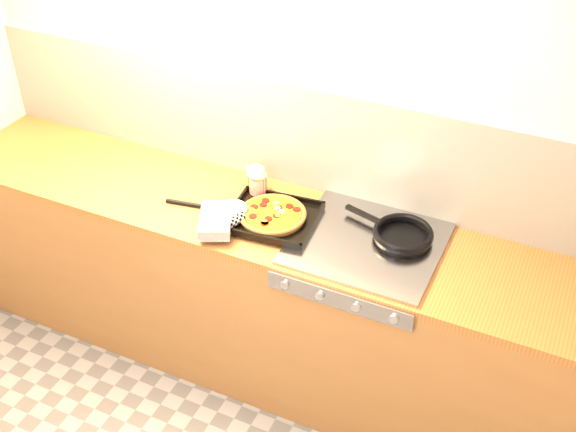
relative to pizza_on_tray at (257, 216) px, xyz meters
The scene contains 9 objects.
room_shell 0.41m from the pizza_on_tray, 86.20° to the left, with size 3.20×3.20×3.20m.
counter_run 0.50m from the pizza_on_tray, 69.57° to the left, with size 3.20×0.62×0.90m.
stovetop 0.48m from the pizza_on_tray, ahead, with size 0.60×0.56×0.02m, color #94959A.
pizza_on_tray is the anchor object (origin of this frame).
frying_pan 0.61m from the pizza_on_tray, 13.56° to the left, with size 0.43×0.31×0.04m.
tomato_can 0.21m from the pizza_on_tray, 115.78° to the left, with size 0.10×0.10×0.12m.
juice_glass 0.24m from the pizza_on_tray, 118.69° to the left, with size 0.08×0.08×0.13m.
wooden_spoon 0.25m from the pizza_on_tray, 62.22° to the left, with size 0.30×0.07×0.02m.
black_spatula 0.29m from the pizza_on_tray, behind, with size 0.29×0.10×0.02m.
Camera 1 is at (1.15, -1.14, 2.75)m, focal length 45.00 mm.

